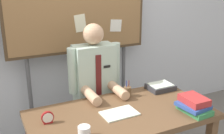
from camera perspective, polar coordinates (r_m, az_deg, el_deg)
back_wall at (r=3.23m, az=-8.12°, el=9.94°), size 6.40×0.08×2.70m
desk at (r=2.40m, az=1.87°, el=-11.19°), size 1.53×0.80×0.72m
person at (r=2.86m, az=-3.52°, el=-5.87°), size 0.55×0.56×1.38m
bulletin_board at (r=3.02m, az=-7.00°, el=12.13°), size 1.57×0.09×2.04m
book_stack at (r=2.44m, az=16.55°, el=-7.48°), size 0.24×0.28×0.13m
open_notebook at (r=2.33m, az=1.55°, el=-9.54°), size 0.30×0.20×0.01m
desk_clock at (r=2.24m, az=-13.14°, el=-10.20°), size 0.10×0.04×0.10m
coffee_mug at (r=2.02m, az=-5.75°, el=-13.17°), size 0.09×0.09×0.09m
pen_holder at (r=2.63m, az=3.22°, el=-5.07°), size 0.07×0.07×0.16m
paper_tray at (r=2.83m, az=9.97°, el=-4.04°), size 0.26×0.20×0.06m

